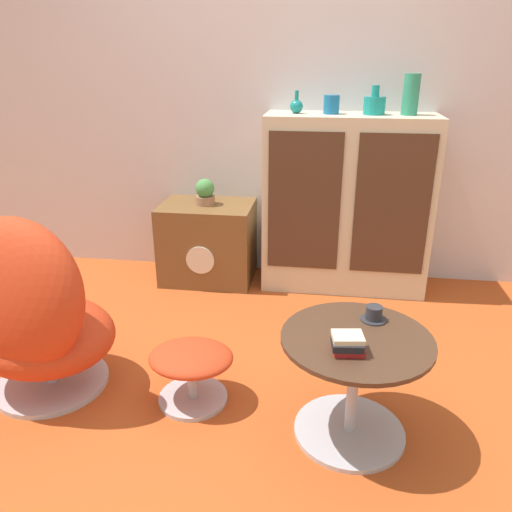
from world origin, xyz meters
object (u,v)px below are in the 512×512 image
at_px(vase_inner_right, 374,105).
at_px(teacup, 374,314).
at_px(sideboard, 346,204).
at_px(potted_plant, 205,192).
at_px(tv_console, 208,242).
at_px(vase_rightmost, 411,94).
at_px(ottoman, 191,364).
at_px(coffee_table, 354,378).
at_px(book_stack, 348,344).
at_px(vase_inner_left, 331,104).
at_px(vase_leftmost, 296,106).
at_px(egg_chair, 31,317).

xyz_separation_m(vase_inner_right, teacup, (-0.04, -1.32, -0.70)).
relative_size(sideboard, potted_plant, 6.57).
relative_size(tv_console, vase_rightmost, 2.62).
xyz_separation_m(sideboard, vase_rightmost, (0.33, 0.00, 0.68)).
bearing_deg(ottoman, sideboard, 63.17).
distance_m(sideboard, teacup, 1.32).
bearing_deg(ottoman, vase_rightmost, 53.23).
xyz_separation_m(ottoman, potted_plant, (-0.24, 1.32, 0.43)).
bearing_deg(coffee_table, book_stack, -110.14).
bearing_deg(coffee_table, potted_plant, 123.03).
relative_size(vase_rightmost, teacup, 2.20).
bearing_deg(vase_rightmost, sideboard, -179.32).
bearing_deg(sideboard, vase_inner_left, 178.27).
bearing_deg(sideboard, tv_console, -178.32).
xyz_separation_m(vase_leftmost, vase_rightmost, (0.67, 0.00, 0.07)).
height_order(coffee_table, vase_inner_right, vase_inner_right).
height_order(sideboard, potted_plant, sideboard).
height_order(coffee_table, teacup, teacup).
xyz_separation_m(sideboard, teacup, (0.08, -1.32, -0.08)).
xyz_separation_m(egg_chair, teacup, (1.46, 0.07, 0.09)).
bearing_deg(sideboard, egg_chair, -134.80).
relative_size(sideboard, book_stack, 8.89).
bearing_deg(vase_inner_left, vase_rightmost, 0.00).
relative_size(egg_chair, vase_rightmost, 3.78).
distance_m(egg_chair, book_stack, 1.37).
xyz_separation_m(vase_inner_right, vase_rightmost, (0.20, 0.00, 0.06)).
xyz_separation_m(egg_chair, vase_leftmost, (1.04, 1.39, 0.77)).
bearing_deg(vase_rightmost, egg_chair, -140.79).
bearing_deg(vase_inner_right, vase_inner_left, 180.00).
bearing_deg(vase_inner_right, book_stack, -95.49).
height_order(vase_leftmost, teacup, vase_leftmost).
height_order(egg_chair, coffee_table, egg_chair).
bearing_deg(book_stack, sideboard, 89.02).
distance_m(vase_leftmost, teacup, 1.55).
height_order(ottoman, vase_rightmost, vase_rightmost).
distance_m(vase_leftmost, potted_plant, 0.80).
relative_size(coffee_table, vase_leftmost, 4.38).
relative_size(vase_inner_left, book_stack, 0.87).
relative_size(vase_inner_left, vase_inner_right, 0.66).
height_order(ottoman, potted_plant, potted_plant).
height_order(sideboard, tv_console, sideboard).
bearing_deg(tv_console, potted_plant, 175.57).
relative_size(coffee_table, vase_inner_right, 3.50).
relative_size(tv_console, coffee_table, 1.05).
bearing_deg(potted_plant, egg_chair, -108.60).
height_order(vase_inner_right, potted_plant, vase_inner_right).
relative_size(tv_console, ottoman, 1.63).
height_order(teacup, book_stack, book_stack).
relative_size(ottoman, vase_rightmost, 1.61).
bearing_deg(ottoman, vase_leftmost, 75.75).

